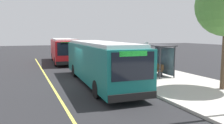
% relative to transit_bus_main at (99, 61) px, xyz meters
% --- Properties ---
extents(ground_plane, '(120.00, 120.00, 0.00)m').
position_rel_transit_bus_main_xyz_m(ground_plane, '(-0.96, -1.01, -1.62)').
color(ground_plane, '#232326').
extents(sidewalk_curb, '(44.00, 6.40, 0.15)m').
position_rel_transit_bus_main_xyz_m(sidewalk_curb, '(-0.96, 4.99, -1.54)').
color(sidewalk_curb, '#B7B2A8').
rests_on(sidewalk_curb, ground_plane).
extents(lane_stripe_center, '(36.00, 0.14, 0.01)m').
position_rel_transit_bus_main_xyz_m(lane_stripe_center, '(-0.96, -3.21, -1.61)').
color(lane_stripe_center, '#E0D64C').
rests_on(lane_stripe_center, ground_plane).
extents(transit_bus_main, '(11.20, 3.01, 2.95)m').
position_rel_transit_bus_main_xyz_m(transit_bus_main, '(0.00, 0.00, 0.00)').
color(transit_bus_main, '#146B66').
rests_on(transit_bus_main, ground_plane).
extents(transit_bus_second, '(10.30, 3.33, 2.95)m').
position_rel_transit_bus_main_xyz_m(transit_bus_second, '(-13.23, -0.18, -0.00)').
color(transit_bus_second, red).
rests_on(transit_bus_second, ground_plane).
extents(bus_shelter, '(2.90, 1.60, 2.48)m').
position_rel_transit_bus_main_xyz_m(bus_shelter, '(-0.67, 5.26, 0.30)').
color(bus_shelter, '#333338').
rests_on(bus_shelter, sidewalk_curb).
extents(waiting_bench, '(1.60, 0.48, 0.95)m').
position_rel_transit_bus_main_xyz_m(waiting_bench, '(-0.71, 5.10, -0.98)').
color(waiting_bench, brown).
rests_on(waiting_bench, sidewalk_curb).
extents(route_sign_post, '(0.44, 0.08, 2.80)m').
position_rel_transit_bus_main_xyz_m(route_sign_post, '(1.60, 2.82, 0.34)').
color(route_sign_post, '#333338').
rests_on(route_sign_post, sidewalk_curb).
extents(pedestrian_commuter, '(0.24, 0.40, 1.69)m').
position_rel_transit_bus_main_xyz_m(pedestrian_commuter, '(-2.00, 2.98, -0.50)').
color(pedestrian_commuter, '#282D47').
rests_on(pedestrian_commuter, sidewalk_curb).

